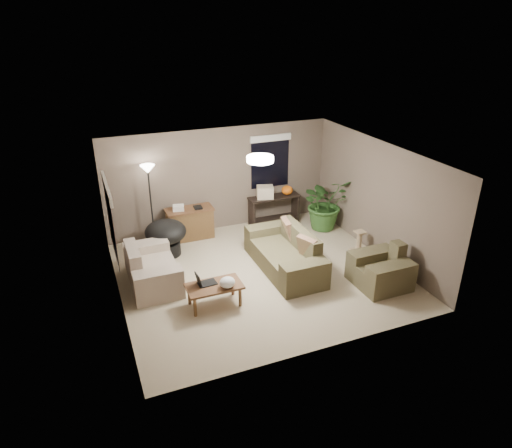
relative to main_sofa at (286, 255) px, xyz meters
name	(u,v)px	position (x,y,z in m)	size (l,w,h in m)	color
room_shell	(260,219)	(-0.61, -0.04, 0.96)	(5.50, 5.50, 5.50)	tan
main_sofa	(286,255)	(0.00, 0.00, 0.00)	(0.95, 2.20, 0.85)	brown
throw_pillows	(298,238)	(0.26, 0.00, 0.36)	(0.38, 1.39, 0.47)	#8C7251
loveseat	(151,270)	(-2.71, 0.45, 0.00)	(0.90, 1.60, 0.85)	beige
armchair	(381,271)	(1.43, -1.27, 0.00)	(0.95, 1.00, 0.85)	brown
coffee_table	(214,288)	(-1.79, -0.74, 0.06)	(1.00, 0.55, 0.42)	brown
laptop	(203,281)	(-1.95, -0.64, 0.19)	(0.37, 0.25, 0.24)	black
plastic_bag	(227,282)	(-1.59, -0.89, 0.22)	(0.28, 0.25, 0.20)	white
desk	(190,223)	(-1.48, 2.15, 0.08)	(1.10, 0.50, 0.75)	brown
desk_papers	(183,208)	(-1.64, 2.14, 0.51)	(0.69, 0.29, 0.12)	silver
console_table	(274,208)	(0.68, 2.13, 0.14)	(1.30, 0.40, 0.75)	black
pumpkin	(287,190)	(1.03, 2.13, 0.57)	(0.28, 0.28, 0.23)	orange
cardboard_box	(265,192)	(0.43, 2.13, 0.60)	(0.40, 0.30, 0.30)	beige
papasan_chair	(166,235)	(-2.18, 1.54, 0.17)	(1.10, 1.10, 0.80)	black
floor_lamp	(149,179)	(-2.34, 2.11, 1.30)	(0.32, 0.32, 1.91)	black
ceiling_fixture	(260,159)	(-0.61, -0.04, 2.15)	(0.50, 0.50, 0.10)	white
houseplant	(325,208)	(1.75, 1.46, 0.22)	(1.19, 1.32, 1.03)	#2D5923
cat_scratching_post	(359,243)	(1.82, 0.04, -0.08)	(0.32, 0.32, 0.50)	tan
window_left	(109,208)	(-3.34, 0.26, 1.49)	(0.05, 1.56, 1.33)	black
window_back	(270,153)	(0.69, 2.43, 1.49)	(1.06, 0.05, 1.33)	black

